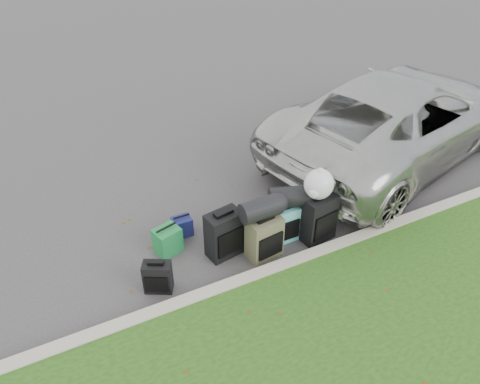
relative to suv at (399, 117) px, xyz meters
name	(u,v)px	position (x,y,z in m)	size (l,w,h in m)	color
ground	(252,227)	(-3.31, -0.73, -0.75)	(120.00, 120.00, 0.00)	#383535
curb	(287,266)	(-3.31, -1.73, -0.67)	(120.00, 0.18, 0.15)	#9E937F
suv	(399,117)	(0.00, 0.00, 0.00)	(2.49, 5.39, 1.50)	#B7B7B2
suitcase_small_black	(158,277)	(-4.95, -1.29, -0.53)	(0.35, 0.19, 0.44)	black
suitcase_large_black_left	(224,234)	(-3.92, -1.06, -0.40)	(0.48, 0.29, 0.69)	black
suitcase_olive	(264,238)	(-3.45, -1.33, -0.43)	(0.46, 0.29, 0.63)	#43442C
suitcase_teal	(285,224)	(-3.02, -1.16, -0.47)	(0.39, 0.23, 0.56)	teal
suitcase_large_black_right	(318,218)	(-2.58, -1.35, -0.39)	(0.48, 0.29, 0.72)	black
tote_green	(168,240)	(-4.60, -0.67, -0.56)	(0.34, 0.27, 0.39)	#1A7737
tote_navy	(182,226)	(-4.29, -0.41, -0.60)	(0.27, 0.21, 0.29)	navy
duffel_left	(261,209)	(-3.48, -1.27, 0.03)	(0.29, 0.29, 0.54)	black
duffel_right	(289,197)	(-2.97, -1.13, -0.04)	(0.30, 0.30, 0.53)	black
trash_bag	(319,184)	(-2.62, -1.32, 0.18)	(0.41, 0.41, 0.41)	silver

